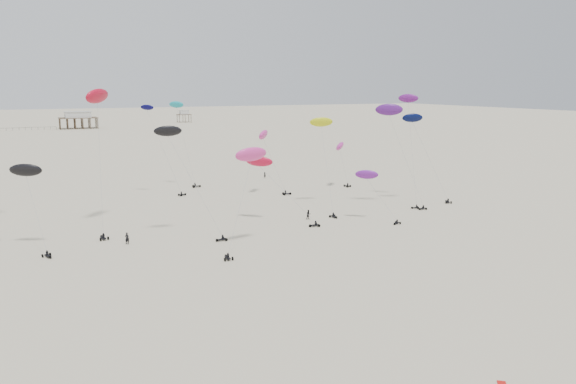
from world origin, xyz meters
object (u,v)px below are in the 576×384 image
pavilion_main (78,121)px  pavilion_small (184,117)px  spectator_0 (127,244)px  rig_4 (29,184)px  rig_0 (323,136)px

pavilion_main → pavilion_small: (70.00, 30.00, -0.74)m
pavilion_main → spectator_0: size_ratio=9.30×
pavilion_small → rig_4: size_ratio=0.66×
pavilion_main → rig_0: rig_0 is taller
rig_0 → spectator_0: 45.36m
rig_4 → spectator_0: size_ratio=6.06×
rig_0 → spectator_0: rig_0 is taller
rig_0 → spectator_0: bearing=11.0°
rig_0 → pavilion_main: bearing=-89.1°
pavilion_main → rig_4: 255.66m
pavilion_main → pavilion_small: pavilion_main is taller
rig_4 → spectator_0: (13.20, -3.75, -10.03)m
pavilion_small → rig_0: 279.62m
pavilion_main → spectator_0: bearing=-93.5°
pavilion_small → pavilion_main: bearing=-156.8°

